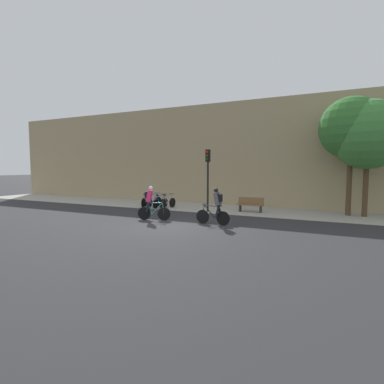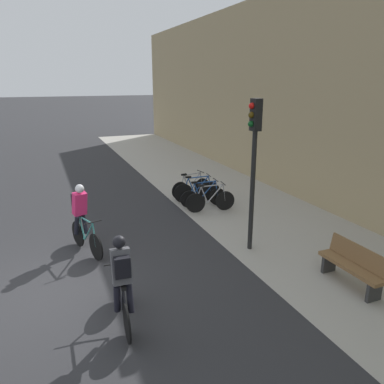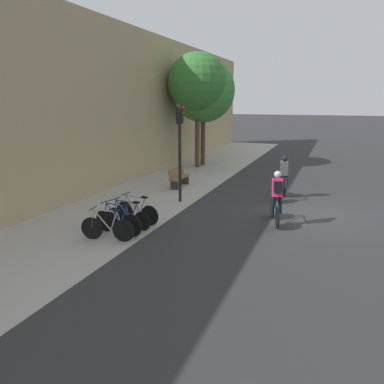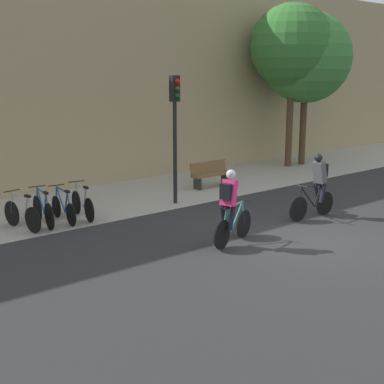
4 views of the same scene
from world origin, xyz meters
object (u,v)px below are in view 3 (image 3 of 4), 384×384
cyclist_grey (284,176)px  parked_bike_0 (108,227)px  parked_bike_1 (118,221)px  traffic_light_pole (180,135)px  cyclist_pink (276,197)px  parked_bike_3 (137,211)px  bench (179,177)px  parked_bike_2 (128,217)px

cyclist_grey → parked_bike_0: cyclist_grey is taller
parked_bike_1 → traffic_light_pole: traffic_light_pole is taller
cyclist_pink → parked_bike_1: cyclist_pink is taller
parked_bike_3 → bench: 5.51m
traffic_light_pole → bench: (2.42, 1.10, -2.19)m
parked_bike_0 → cyclist_pink: bearing=-53.3°
parked_bike_0 → parked_bike_3: 1.72m
parked_bike_3 → traffic_light_pole: bearing=-5.2°
parked_bike_0 → cyclist_grey: bearing=-30.9°
cyclist_grey → traffic_light_pole: (-2.01, 3.76, 1.71)m
cyclist_pink → bench: bearing=52.3°
parked_bike_1 → parked_bike_2: 0.57m
cyclist_grey → parked_bike_2: bearing=144.3°
cyclist_pink → parked_bike_1: 5.07m
cyclist_grey → bench: size_ratio=1.11×
bench → parked_bike_2: bearing=-172.2°
parked_bike_0 → parked_bike_1: (0.57, -0.00, 0.01)m
cyclist_pink → parked_bike_1: size_ratio=1.04×
parked_bike_0 → parked_bike_2: bearing=-0.1°
parked_bike_0 → parked_bike_3: bearing=-0.0°
parked_bike_2 → parked_bike_3: size_ratio=0.99×
parked_bike_0 → bench: 7.21m
cyclist_pink → parked_bike_1: bearing=121.5°
traffic_light_pole → parked_bike_0: bearing=176.7°
parked_bike_1 → bench: parked_bike_1 is taller
parked_bike_1 → bench: size_ratio=1.07×
parked_bike_0 → traffic_light_pole: bearing=-3.3°
parked_bike_1 → parked_bike_3: parked_bike_1 is taller
parked_bike_3 → traffic_light_pole: 3.78m
cyclist_grey → parked_bike_1: bearing=146.8°
cyclist_pink → parked_bike_3: bearing=109.1°
cyclist_grey → traffic_light_pole: traffic_light_pole is taller
cyclist_grey → parked_bike_3: 6.48m
parked_bike_2 → bench: 6.08m
cyclist_pink → traffic_light_pole: 4.63m
parked_bike_2 → traffic_light_pole: size_ratio=0.43×
parked_bike_2 → bench: bearing=7.8°
parked_bike_3 → traffic_light_pole: (3.03, -0.28, 2.25)m
parked_bike_1 → traffic_light_pole: bearing=-3.8°
cyclist_grey → cyclist_pink: bearing=-175.8°
cyclist_pink → parked_bike_2: cyclist_pink is taller
parked_bike_1 → parked_bike_3: size_ratio=1.02×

